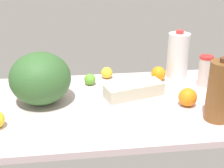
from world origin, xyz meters
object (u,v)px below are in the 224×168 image
tumbler_cup (205,71)px  lime_far_back (90,79)px  lemon_by_jug (107,73)px  watermelon (40,78)px  milk_jug (178,55)px  orange_near_front (158,74)px  egg_carton (134,90)px  chocolate_milk_jug (220,91)px  orange_loose (188,97)px

tumbler_cup → lime_far_back: bearing=171.5°
lemon_by_jug → watermelon: bearing=-142.7°
milk_jug → orange_near_front: milk_jug is taller
lime_far_back → egg_carton: bearing=-38.8°
tumbler_cup → orange_near_front: (-22.57, 10.39, -4.47)cm
watermelon → tumbler_cup: size_ratio=1.70×
lime_far_back → watermelon: bearing=-143.5°
egg_carton → watermelon: 46.26cm
watermelon → milk_jug: milk_jug is taller
egg_carton → chocolate_milk_jug: bearing=-57.1°
orange_loose → lime_far_back: (-44.20, 30.54, -1.26)cm
egg_carton → milk_jug: (29.64, 22.92, 9.58)cm
orange_near_front → lemon_by_jug: bearing=166.1°
egg_carton → watermelon: watermelon is taller
tumbler_cup → orange_loose: bearing=-128.4°
watermelon → orange_near_front: size_ratio=3.57×
egg_carton → milk_jug: 38.67cm
milk_jug → orange_loose: 38.05cm
orange_loose → orange_near_front: (-5.58, 31.80, -0.33)cm
lemon_by_jug → tumbler_cup: bearing=-18.9°
chocolate_milk_jug → lemon_by_jug: 68.34cm
watermelon → lime_far_back: size_ratio=4.63×
chocolate_milk_jug → lemon_by_jug: size_ratio=4.31×
watermelon → chocolate_milk_jug: (76.64, -26.55, 0.91)cm
watermelon → tumbler_cup: watermelon is taller
tumbler_cup → lemon_by_jug: size_ratio=2.60×
orange_loose → lime_far_back: size_ratio=1.40×
milk_jug → orange_near_front: bearing=-158.7°
watermelon → lime_far_back: 31.54cm
chocolate_milk_jug → milk_jug: 50.50cm
egg_carton → lime_far_back: size_ratio=4.75×
lime_far_back → orange_near_front: size_ratio=0.77×
orange_near_front → lime_far_back: bearing=-178.1°
milk_jug → orange_loose: size_ratio=3.11×
lemon_by_jug → egg_carton: bearing=-66.6°
chocolate_milk_jug → orange_near_front: (-13.79, 45.75, -9.25)cm
egg_carton → watermelon: bearing=165.5°
watermelon → chocolate_milk_jug: chocolate_milk_jug is taller
watermelon → tumbler_cup: bearing=5.9°
egg_carton → orange_near_front: (17.51, 18.20, 0.79)cm
orange_loose → lime_far_back: orange_loose is taller
egg_carton → lemon_by_jug: (-10.92, 25.24, 0.02)cm
chocolate_milk_jug → milk_jug: bearing=91.9°
lemon_by_jug → orange_near_front: bearing=-13.9°
egg_carton → tumbler_cup: tumbler_cup is taller
milk_jug → orange_near_front: 15.70cm
milk_jug → lemon_by_jug: size_ratio=4.17×
egg_carton → watermelon: size_ratio=1.02×
orange_near_front → watermelon: bearing=-163.0°
chocolate_milk_jug → orange_loose: 18.49cm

